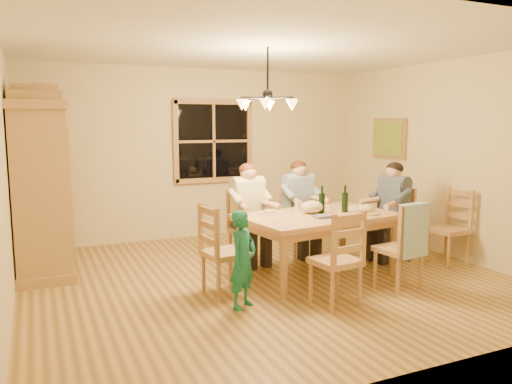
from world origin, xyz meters
name	(u,v)px	position (x,y,z in m)	size (l,w,h in m)	color
floor	(267,278)	(0.00, 0.00, 0.00)	(5.50, 5.50, 0.00)	olive
ceiling	(268,47)	(0.00, 0.00, 2.70)	(5.50, 5.00, 0.02)	white
wall_back	(201,154)	(0.00, 2.50, 1.35)	(5.50, 0.02, 2.70)	beige
wall_left	(3,177)	(-2.75, 0.00, 1.35)	(0.02, 5.00, 2.70)	beige
wall_right	(447,159)	(2.75, 0.00, 1.35)	(0.02, 5.00, 2.70)	beige
window	(213,141)	(0.20, 2.47, 1.55)	(1.30, 0.06, 1.30)	black
painting	(389,138)	(2.71, 1.20, 1.60)	(0.06, 0.78, 0.64)	#9D7344
chandelier	(268,103)	(0.00, 0.00, 2.08)	(0.77, 0.68, 0.71)	black
armoire	(41,188)	(-2.42, 1.37, 1.06)	(0.66, 1.40, 2.30)	#9D7344
dining_table	(318,222)	(0.61, -0.14, 0.66)	(1.97, 1.36, 0.76)	#AB7B4C
chair_far_left	(248,241)	(0.04, 0.66, 0.30)	(0.49, 0.47, 0.99)	#9F7846
chair_far_right	(298,234)	(0.85, 0.77, 0.30)	(0.49, 0.47, 0.99)	#9F7846
chair_near_left	(335,275)	(0.27, -1.06, 0.30)	(0.49, 0.47, 0.99)	#9F7846
chair_near_right	(398,262)	(1.18, -0.93, 0.30)	(0.49, 0.47, 0.99)	#9F7846
chair_end_left	(225,267)	(-0.65, -0.31, 0.30)	(0.47, 0.49, 0.99)	#9F7846
chair_end_right	(391,238)	(1.87, 0.03, 0.30)	(0.47, 0.49, 0.99)	#9F7846
adult_woman	(248,201)	(0.04, 0.66, 0.84)	(0.43, 0.47, 0.87)	beige
adult_plaid_man	(299,196)	(0.85, 0.77, 0.84)	(0.43, 0.47, 0.87)	#304F85
adult_slate_man	(393,199)	(1.87, 0.03, 0.84)	(0.47, 0.43, 0.87)	#424D6B
towel	(413,231)	(1.21, -1.12, 0.70)	(0.38, 0.10, 0.58)	#92B0C6
wine_bottle_a	(322,199)	(0.70, -0.08, 0.93)	(0.08, 0.08, 0.33)	black
wine_bottle_b	(345,199)	(0.99, -0.15, 0.93)	(0.08, 0.08, 0.33)	black
plate_woman	(271,213)	(0.10, 0.12, 0.77)	(0.26, 0.26, 0.02)	white
plate_plaid	(325,208)	(0.90, 0.16, 0.77)	(0.26, 0.26, 0.02)	white
plate_slate	(359,208)	(1.28, -0.02, 0.77)	(0.26, 0.26, 0.02)	white
wine_glass_a	(297,206)	(0.48, 0.13, 0.83)	(0.06, 0.06, 0.14)	silver
wine_glass_b	(346,202)	(1.19, 0.14, 0.83)	(0.06, 0.06, 0.14)	silver
cap	(366,209)	(1.18, -0.33, 0.82)	(0.20, 0.20, 0.11)	tan
napkin	(322,217)	(0.53, -0.37, 0.78)	(0.18, 0.14, 0.03)	#4F5A91
cloth_bundle	(312,207)	(0.57, -0.06, 0.84)	(0.28, 0.22, 0.15)	#C1AC8C
child	(243,259)	(-0.63, -0.75, 0.50)	(0.36, 0.24, 0.99)	#186F5F
chair_spare_front	(447,241)	(2.45, -0.39, 0.30)	(0.44, 0.46, 0.99)	#9F7846
chair_spare_back	(388,224)	(2.45, 0.83, 0.30)	(0.56, 0.57, 0.99)	#9F7846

